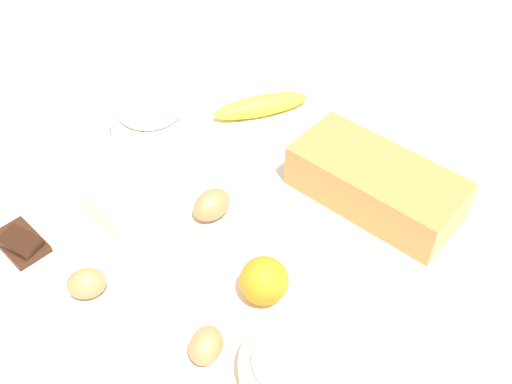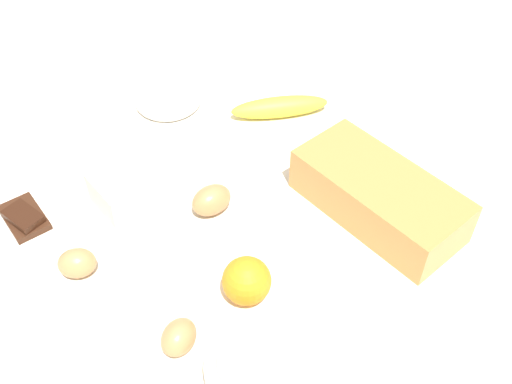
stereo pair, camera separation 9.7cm
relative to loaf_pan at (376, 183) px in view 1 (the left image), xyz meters
The scene contains 11 objects.
ground_plane 0.20m from the loaf_pan, 142.75° to the right, with size 2.40×2.40×0.02m, color silver.
loaf_pan is the anchor object (origin of this frame).
flour_bowl 0.36m from the loaf_pan, 84.16° to the right, with size 0.13×0.13×0.06m.
sugar_bowl 0.44m from the loaf_pan, behind, with size 0.16×0.16×0.07m.
banana 0.30m from the loaf_pan, 160.14° to the left, with size 0.19×0.04×0.04m, color yellow.
orange_fruit 0.27m from the loaf_pan, 102.37° to the right, with size 0.07×0.07×0.07m, color orange.
butter_block 0.42m from the loaf_pan, 142.18° to the right, with size 0.09×0.06×0.06m, color #F4EDB2.
egg_near_butter 0.27m from the loaf_pan, 141.36° to the right, with size 0.05×0.05×0.07m, color #B07748.
egg_beside_bowl 0.48m from the loaf_pan, 125.46° to the right, with size 0.05×0.05×0.06m, color #B87C4B.
egg_loose 0.39m from the loaf_pan, 100.91° to the right, with size 0.04×0.04×0.06m, color #B57A4A.
chocolate_plate 0.57m from the loaf_pan, 137.63° to the right, with size 0.13×0.13×0.03m.
Camera 1 is at (0.36, -0.58, 0.74)m, focal length 42.34 mm.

